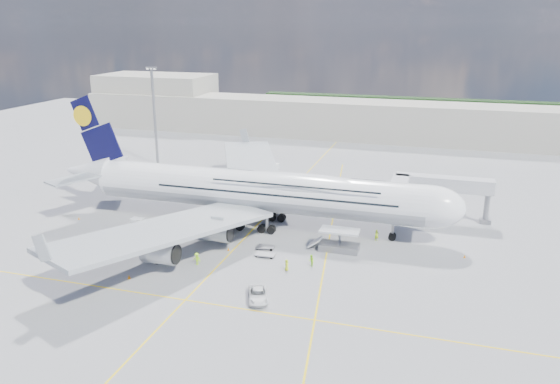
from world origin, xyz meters
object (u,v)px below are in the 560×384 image
(cargo_loader, at_px, (338,243))
(catering_truck_inner, at_px, (234,179))
(service_van, at_px, (258,295))
(cone_wing_left_inner, at_px, (230,193))
(airliner, at_px, (258,190))
(cone_tail, at_px, (79,218))
(dolly_row_c, at_px, (141,248))
(cone_nose, at_px, (465,256))
(crew_loader, at_px, (311,261))
(crew_van, at_px, (287,265))
(dolly_row_a, at_px, (120,238))
(dolly_back, at_px, (105,243))
(cone_wing_left_outer, at_px, (255,174))
(crew_wing, at_px, (178,234))
(baggage_tug, at_px, (153,257))
(cone_wing_right_outer, at_px, (129,277))
(dolly_nose_far, at_px, (265,255))
(dolly_row_b, at_px, (138,223))
(light_mast, at_px, (155,115))
(crew_nose, at_px, (377,235))
(cone_wing_right_inner, at_px, (228,249))
(crew_tug, at_px, (197,259))
(jet_bridge, at_px, (426,187))
(dolly_nose_near, at_px, (265,247))

(cargo_loader, distance_m, catering_truck_inner, 42.66)
(service_van, relative_size, cone_wing_left_inner, 9.01)
(airliner, distance_m, cone_tail, 35.48)
(dolly_row_c, xyz_separation_m, cone_nose, (51.90, 12.15, -0.08))
(crew_loader, height_order, crew_van, crew_loader)
(service_van, bearing_deg, dolly_row_a, 136.52)
(dolly_back, xyz_separation_m, cone_wing_left_outer, (8.99, 50.48, -0.75))
(crew_wing, height_order, crew_van, crew_van)
(baggage_tug, relative_size, catering_truck_inner, 0.49)
(cone_nose, bearing_deg, crew_wing, -172.72)
(cargo_loader, relative_size, crew_wing, 5.11)
(cone_wing_right_outer, bearing_deg, catering_truck_inner, 93.08)
(dolly_nose_far, xyz_separation_m, crew_wing, (-17.03, 2.75, 0.47))
(airliner, distance_m, dolly_row_b, 22.87)
(light_mast, bearing_deg, baggage_tug, -61.87)
(airliner, relative_size, cone_wing_right_outer, 129.32)
(dolly_row_a, xyz_separation_m, crew_nose, (42.10, 13.79, -0.03))
(cargo_loader, relative_size, crew_nose, 4.27)
(crew_wing, bearing_deg, cone_nose, -72.11)
(cone_wing_right_inner, relative_size, cone_tail, 1.08)
(dolly_row_b, relative_size, cone_nose, 6.41)
(airliner, xyz_separation_m, cone_nose, (36.72, -4.24, -6.63))
(cone_wing_left_outer, bearing_deg, cargo_loader, -54.28)
(crew_tug, distance_m, cone_wing_left_outer, 52.27)
(crew_wing, bearing_deg, jet_bridge, -51.85)
(dolly_row_c, height_order, cone_wing_left_inner, cone_wing_left_inner)
(dolly_nose_far, distance_m, cone_wing_right_inner, 6.66)
(cargo_loader, relative_size, crew_van, 4.78)
(crew_van, distance_m, cone_wing_right_inner, 12.24)
(crew_wing, height_order, cone_tail, crew_wing)
(dolly_back, distance_m, crew_nose, 46.23)
(cargo_loader, distance_m, baggage_tug, 30.29)
(jet_bridge, relative_size, cone_tail, 38.19)
(cargo_loader, relative_size, cone_wing_right_inner, 15.99)
(baggage_tug, distance_m, cone_nose, 50.10)
(airliner, height_order, light_mast, light_mast)
(airliner, bearing_deg, crew_tug, -100.54)
(cone_wing_left_outer, height_order, cone_wing_right_inner, cone_wing_left_outer)
(dolly_back, xyz_separation_m, catering_truck_inner, (7.07, 40.88, 0.64))
(dolly_row_a, distance_m, cone_nose, 57.66)
(dolly_nose_near, xyz_separation_m, crew_nose, (17.41, 8.97, 0.65))
(dolly_back, distance_m, cone_wing_right_inner, 20.70)
(dolly_row_b, height_order, dolly_back, dolly_row_b)
(airliner, relative_size, jet_bridge, 4.21)
(crew_wing, relative_size, cone_wing_left_inner, 2.70)
(airliner, relative_size, cargo_loader, 9.28)
(crew_tug, bearing_deg, crew_nose, 44.65)
(crew_loader, bearing_deg, jet_bridge, 114.12)
(cargo_loader, distance_m, cone_wing_right_outer, 33.83)
(dolly_row_c, xyz_separation_m, cone_tail, (-18.96, 9.38, -0.09))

